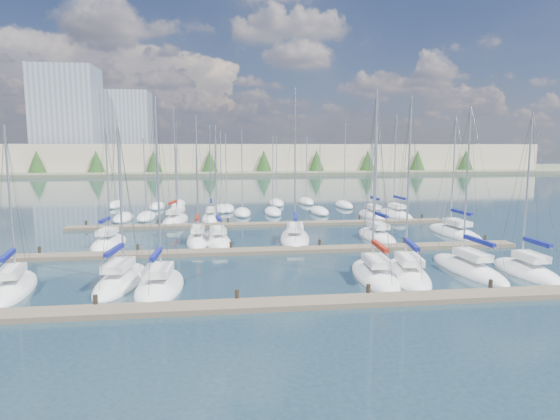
{
  "coord_description": "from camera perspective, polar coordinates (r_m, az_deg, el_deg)",
  "views": [
    {
      "loc": [
        -4.91,
        -23.78,
        9.18
      ],
      "look_at": [
        0.0,
        14.0,
        4.0
      ],
      "focal_mm": 30.0,
      "sensor_mm": 36.0,
      "label": 1
    }
  ],
  "objects": [
    {
      "name": "sailboat_g",
      "position": [
        38.69,
        27.86,
        -6.62
      ],
      "size": [
        2.59,
        7.28,
        12.33
      ],
      "rotation": [
        0.0,
        0.0,
        -0.01
      ],
      "color": "white",
      "rests_on": "ground"
    },
    {
      "name": "ground",
      "position": [
        84.42,
        -4.03,
        1.48
      ],
      "size": [
        400.0,
        400.0,
        0.0
      ],
      "primitive_type": "plane",
      "color": "#213742",
      "rests_on": "ground"
    },
    {
      "name": "sailboat_f",
      "position": [
        37.65,
        21.95,
        -6.66
      ],
      "size": [
        3.03,
        9.13,
        12.85
      ],
      "rotation": [
        0.0,
        0.0,
        0.06
      ],
      "color": "white",
      "rests_on": "ground"
    },
    {
      "name": "dock_near",
      "position": [
        27.76,
        3.25,
        -11.24
      ],
      "size": [
        44.0,
        1.93,
        1.1
      ],
      "color": "#6B5E4C",
      "rests_on": "ground"
    },
    {
      "name": "sailboat_r",
      "position": [
        64.61,
        13.9,
        -0.48
      ],
      "size": [
        3.16,
        8.84,
        14.15
      ],
      "rotation": [
        0.0,
        0.0,
        0.07
      ],
      "color": "white",
      "rests_on": "ground"
    },
    {
      "name": "sailboat_e",
      "position": [
        34.79,
        15.25,
        -7.52
      ],
      "size": [
        4.11,
        8.75,
        13.38
      ],
      "rotation": [
        0.0,
        0.0,
        -0.17
      ],
      "color": "white",
      "rests_on": "ground"
    },
    {
      "name": "sailboat_q",
      "position": [
        62.99,
        11.16,
        -0.62
      ],
      "size": [
        2.85,
        7.36,
        10.78
      ],
      "rotation": [
        0.0,
        0.0,
        0.04
      ],
      "color": "white",
      "rests_on": "ground"
    },
    {
      "name": "sailboat_h",
      "position": [
        46.84,
        -20.14,
        -3.82
      ],
      "size": [
        3.2,
        7.13,
        11.9
      ],
      "rotation": [
        0.0,
        0.0,
        -0.08
      ],
      "color": "white",
      "rests_on": "ground"
    },
    {
      "name": "sailboat_b",
      "position": [
        33.76,
        -18.81,
        -8.16
      ],
      "size": [
        3.48,
        8.7,
        11.77
      ],
      "rotation": [
        0.0,
        0.0,
        -0.1
      ],
      "color": "white",
      "rests_on": "ground"
    },
    {
      "name": "sailboat_d",
      "position": [
        33.82,
        11.46,
        -7.84
      ],
      "size": [
        3.19,
        8.63,
        13.83
      ],
      "rotation": [
        0.0,
        0.0,
        -0.07
      ],
      "color": "white",
      "rests_on": "ground"
    },
    {
      "name": "sailboat_m",
      "position": [
        52.64,
        20.48,
        -2.61
      ],
      "size": [
        3.26,
        9.6,
        13.1
      ],
      "rotation": [
        0.0,
        0.0,
        0.03
      ],
      "color": "white",
      "rests_on": "ground"
    },
    {
      "name": "sailboat_c",
      "position": [
        31.74,
        -14.43,
        -8.98
      ],
      "size": [
        3.26,
        7.91,
        13.06
      ],
      "rotation": [
        0.0,
        0.0,
        -0.05
      ],
      "color": "white",
      "rests_on": "ground"
    },
    {
      "name": "distant_boats",
      "position": [
        68.13,
        -6.86,
        0.19
      ],
      "size": [
        36.93,
        20.75,
        13.3
      ],
      "color": "#9EA0A5",
      "rests_on": "ground"
    },
    {
      "name": "shoreline",
      "position": [
        173.76,
        -10.25,
        7.05
      ],
      "size": [
        400.0,
        60.0,
        38.0
      ],
      "color": "#666B51",
      "rests_on": "ground"
    },
    {
      "name": "dock_mid",
      "position": [
        41.1,
        -0.36,
        -4.95
      ],
      "size": [
        44.0,
        1.93,
        1.1
      ],
      "color": "#6B5E4C",
      "rests_on": "ground"
    },
    {
      "name": "sailboat_i",
      "position": [
        46.05,
        -9.93,
        -3.63
      ],
      "size": [
        2.19,
        7.7,
        12.76
      ],
      "rotation": [
        0.0,
        0.0,
        -0.0
      ],
      "color": "white",
      "rests_on": "ground"
    },
    {
      "name": "sailboat_k",
      "position": [
        46.54,
        1.82,
        -3.41
      ],
      "size": [
        4.33,
        10.81,
        15.62
      ],
      "rotation": [
        0.0,
        0.0,
        -0.14
      ],
      "color": "white",
      "rests_on": "ground"
    },
    {
      "name": "sailboat_j",
      "position": [
        45.25,
        -7.57,
        -3.79
      ],
      "size": [
        3.25,
        7.19,
        11.94
      ],
      "rotation": [
        0.0,
        0.0,
        0.12
      ],
      "color": "white",
      "rests_on": "ground"
    },
    {
      "name": "sailboat_a",
      "position": [
        34.93,
        -29.67,
        -8.23
      ],
      "size": [
        3.66,
        8.04,
        11.29
      ],
      "rotation": [
        0.0,
        0.0,
        0.18
      ],
      "color": "white",
      "rests_on": "ground"
    },
    {
      "name": "sailboat_o",
      "position": [
        59.6,
        -8.37,
        -1.01
      ],
      "size": [
        2.5,
        6.58,
        12.52
      ],
      "rotation": [
        0.0,
        0.0,
        0.02
      ],
      "color": "white",
      "rests_on": "ground"
    },
    {
      "name": "sailboat_l",
      "position": [
        48.35,
        11.71,
        -3.15
      ],
      "size": [
        2.84,
        8.13,
        12.3
      ],
      "rotation": [
        0.0,
        0.0,
        0.03
      ],
      "color": "white",
      "rests_on": "ground"
    },
    {
      "name": "sailboat_n",
      "position": [
        58.99,
        -12.63,
        -1.21
      ],
      "size": [
        3.74,
        8.51,
        14.79
      ],
      "rotation": [
        0.0,
        0.0,
        -0.16
      ],
      "color": "white",
      "rests_on": "ground"
    },
    {
      "name": "dock_far",
      "position": [
        54.77,
        -2.16,
        -1.75
      ],
      "size": [
        44.0,
        1.93,
        1.1
      ],
      "color": "#6B5E4C",
      "rests_on": "ground"
    }
  ]
}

